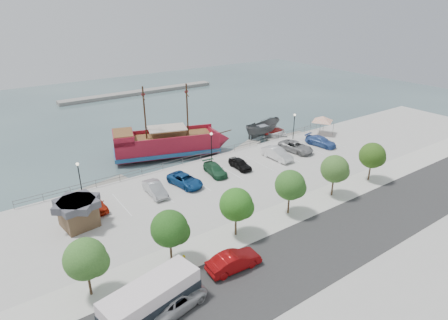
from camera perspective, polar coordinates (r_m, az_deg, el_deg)
ground at (r=48.78m, az=2.31°, el=-3.73°), size 160.00×160.00×0.00m
land_slab at (r=36.82m, az=23.19°, el=-15.14°), size 100.00×58.00×1.20m
street at (r=38.59m, az=17.09°, el=-11.11°), size 100.00×8.00×0.04m
sidewalk at (r=41.79m, az=10.70°, el=-7.54°), size 100.00×4.00×0.05m
seawall_railing at (r=53.97m, az=-2.66°, el=0.80°), size 50.00×0.06×1.00m
far_shore at (r=99.04m, az=-12.64°, el=10.05°), size 40.00×3.00×0.80m
pirate_ship at (r=57.57m, az=-7.43°, el=2.51°), size 18.46×9.98×11.43m
patrol_boat at (r=64.82m, az=5.88°, el=4.53°), size 7.55×3.18×2.87m
speedboat at (r=65.79m, az=7.33°, el=4.13°), size 5.42×7.50×1.54m
dock_west at (r=50.20m, az=-18.17°, el=-3.90°), size 7.35×3.49×0.40m
dock_mid at (r=59.78m, az=3.09°, el=1.73°), size 7.85×5.19×0.44m
dock_east at (r=65.58m, az=9.54°, el=3.42°), size 7.59×2.24×0.43m
shed at (r=40.52m, az=-21.35°, el=-7.42°), size 3.97×3.97×2.91m
canopy_tent at (r=65.20m, az=14.84°, el=6.48°), size 5.20×5.20×3.62m
street_van at (r=29.78m, az=-7.14°, el=-20.33°), size 5.34×3.26×1.38m
street_sedan at (r=32.75m, az=1.50°, el=-15.14°), size 4.92×1.95×1.59m
shuttle_bus at (r=29.18m, az=-11.01°, el=-20.21°), size 7.78×4.00×2.61m
fire_hydrant at (r=33.76m, az=-6.14°, el=-14.71°), size 0.28×0.28×0.81m
lamp_post_left at (r=45.63m, az=-21.23°, el=-1.92°), size 0.36×0.36×4.28m
lamp_post_mid at (r=52.07m, az=-1.94°, el=2.81°), size 0.36×0.36×4.28m
lamp_post_right at (r=61.76m, az=10.65°, el=5.74°), size 0.36×0.36×4.28m
tree_a at (r=30.58m, az=-20.07°, el=-14.09°), size 3.30×3.20×5.00m
tree_b at (r=32.39m, az=-8.02°, el=-10.42°), size 3.30×3.20×5.00m
tree_c at (r=35.51m, az=2.11°, el=-6.91°), size 3.30×3.20×5.00m
tree_d at (r=39.63m, az=10.25°, el=-3.89°), size 3.30×3.20×5.00m
tree_e at (r=44.48m, az=16.70°, el=-1.42°), size 3.30×3.20×5.00m
tree_f at (r=49.84m, az=21.80°, el=0.55°), size 3.30×3.20×5.00m
parked_car_a at (r=43.27m, az=-19.18°, el=-6.25°), size 2.16×4.57×1.51m
parked_car_b at (r=44.64m, az=-10.47°, el=-4.34°), size 1.75×4.56×1.48m
parked_car_c at (r=46.29m, az=-5.96°, el=-3.07°), size 3.24×5.38×1.40m
parked_car_d at (r=48.97m, az=-1.38°, el=-1.44°), size 2.42×4.78×1.33m
parked_car_e at (r=50.65m, az=2.46°, el=-0.58°), size 1.70×4.00×1.35m
parked_car_f at (r=54.06m, az=8.09°, el=0.97°), size 1.96×5.11×1.66m
parked_car_g at (r=57.29m, az=10.90°, el=2.00°), size 3.33×5.77×1.51m
parked_car_h at (r=60.49m, az=14.52°, el=2.79°), size 2.90×5.31×1.46m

